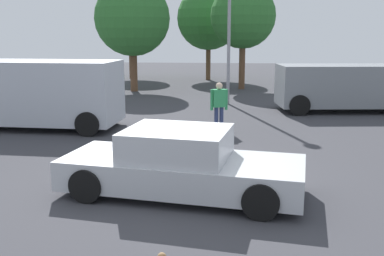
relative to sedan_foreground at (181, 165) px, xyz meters
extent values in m
plane|color=#38383D|center=(-0.07, 0.08, -0.59)|extent=(80.00, 80.00, 0.00)
cube|color=#B7BABF|center=(0.03, 0.00, -0.15)|extent=(4.83, 2.49, 0.57)
cube|color=#B7BABF|center=(-0.07, 0.01, 0.42)|extent=(2.17, 1.93, 0.57)
cube|color=slate|center=(0.83, -0.13, 0.42)|extent=(0.30, 1.52, 0.48)
cube|color=slate|center=(-0.98, 0.15, 0.42)|extent=(0.30, 1.52, 0.48)
cylinder|color=black|center=(1.74, 0.58, -0.27)|extent=(0.67, 0.32, 0.64)
cylinder|color=black|center=(1.48, -1.09, -0.27)|extent=(0.67, 0.32, 0.64)
cylinder|color=black|center=(-1.43, 1.08, -0.27)|extent=(0.67, 0.32, 0.64)
cylinder|color=black|center=(-1.69, -0.59, -0.27)|extent=(0.67, 0.32, 0.64)
cube|color=#B2B7C1|center=(-5.25, 5.81, 0.62)|extent=(5.01, 2.28, 1.99)
cube|color=slate|center=(-2.83, 5.72, 1.06)|extent=(0.12, 1.78, 0.80)
cylinder|color=black|center=(-3.35, 6.74, -0.21)|extent=(0.77, 0.28, 0.76)
cylinder|color=black|center=(-3.42, 4.74, -0.21)|extent=(0.77, 0.28, 0.76)
cylinder|color=black|center=(-7.08, 6.88, -0.21)|extent=(0.77, 0.28, 0.76)
cube|color=gray|center=(5.26, 10.07, 0.46)|extent=(5.17, 2.51, 1.62)
cylinder|color=black|center=(7.04, 11.20, -0.19)|extent=(0.82, 0.34, 0.80)
cylinder|color=black|center=(3.28, 10.78, -0.19)|extent=(0.82, 0.34, 0.80)
cylinder|color=black|center=(3.49, 8.93, -0.19)|extent=(0.82, 0.34, 0.80)
cylinder|color=navy|center=(0.61, 5.85, -0.20)|extent=(0.13, 0.13, 0.79)
cylinder|color=navy|center=(0.45, 5.80, -0.20)|extent=(0.13, 0.13, 0.79)
cube|color=#339959|center=(0.53, 5.83, 0.48)|extent=(0.46, 0.35, 0.56)
cylinder|color=#339959|center=(0.75, 5.90, 0.43)|extent=(0.09, 0.09, 0.66)
cylinder|color=#339959|center=(0.30, 5.75, 0.43)|extent=(0.09, 0.09, 0.66)
sphere|color=beige|center=(0.53, 5.83, 0.87)|extent=(0.21, 0.21, 0.21)
cylinder|color=gray|center=(0.72, 11.60, 2.81)|extent=(0.14, 0.14, 6.81)
cylinder|color=brown|center=(-0.79, 22.13, 0.67)|extent=(0.31, 0.31, 2.52)
sphere|color=#2D6B2D|center=(-0.79, 22.13, 3.49)|extent=(4.18, 4.18, 4.18)
cylinder|color=brown|center=(-6.15, 22.73, 0.64)|extent=(0.42, 0.42, 2.47)
sphere|color=#478C42|center=(-6.15, 22.73, 3.27)|extent=(3.71, 3.71, 3.71)
cylinder|color=brown|center=(-4.44, 15.66, 0.60)|extent=(0.39, 0.39, 2.39)
sphere|color=#2D6B2D|center=(-4.44, 15.66, 3.29)|extent=(4.00, 4.00, 4.00)
cylinder|color=brown|center=(1.41, 17.20, 0.75)|extent=(0.34, 0.34, 2.70)
sphere|color=#2D6B2D|center=(1.41, 17.20, 3.45)|extent=(3.59, 3.59, 3.59)
camera|label=1|loc=(1.00, -8.24, 2.48)|focal=41.84mm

